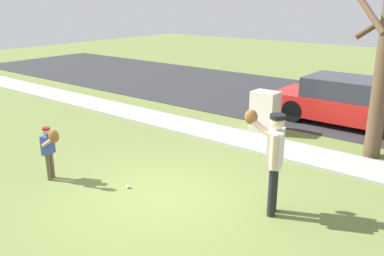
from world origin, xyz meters
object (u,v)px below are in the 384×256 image
at_px(person_child, 50,146).
at_px(utility_cabinet, 265,112).
at_px(baseball, 128,186).
at_px(person_adult, 273,153).
at_px(parked_hatchback_red, 346,102).

height_order(person_child, utility_cabinet, person_child).
bearing_deg(baseball, utility_cabinet, 86.40).
bearing_deg(person_adult, utility_cabinet, -80.01).
bearing_deg(baseball, parked_hatchback_red, 75.58).
bearing_deg(utility_cabinet, parked_hatchback_red, 54.87).
distance_m(person_adult, person_child, 4.33).
height_order(person_adult, baseball, person_adult).
relative_size(person_child, baseball, 15.16).
xyz_separation_m(person_child, parked_hatchback_red, (3.22, 7.51, -0.07)).
bearing_deg(person_adult, person_child, 0.67).
bearing_deg(parked_hatchback_red, utility_cabinet, -125.13).
relative_size(baseball, utility_cabinet, 0.07).
height_order(baseball, parked_hatchback_red, parked_hatchback_red).
relative_size(person_adult, utility_cabinet, 1.57).
distance_m(person_adult, baseball, 2.90).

